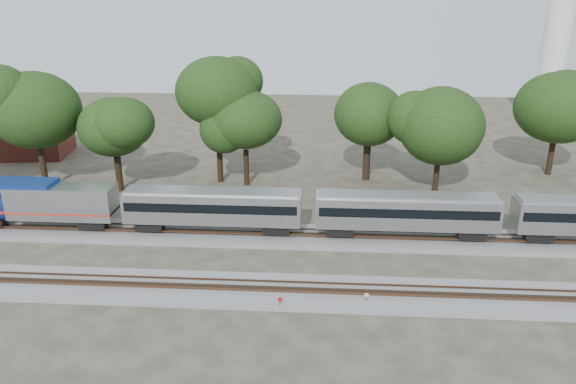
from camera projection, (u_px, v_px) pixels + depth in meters
The scene contains 15 objects.
ground at pixel (273, 268), 45.83m from camera, with size 160.00×160.00×0.00m, color #383328.
track_far at pixel (279, 236), 51.39m from camera, with size 160.00×5.00×0.73m.
track_near at pixel (268, 291), 42.01m from camera, with size 160.00×5.00×0.73m.
train at pixel (408, 210), 49.71m from camera, with size 83.72×2.88×4.24m.
switch_stand_red at pixel (280, 302), 39.65m from camera, with size 0.32×0.16×1.06m.
switch_stand_white at pixel (366, 298), 40.24m from camera, with size 0.32×0.06×1.02m.
switch_lever at pixel (375, 306), 40.07m from camera, with size 0.50×0.30×0.30m, color #512D19.
brick_building at pixel (26, 136), 76.28m from camera, with size 11.73×8.95×5.23m.
tree_1 at pixel (34, 110), 61.17m from camera, with size 9.21×9.21×12.98m.
tree_2 at pixel (114, 127), 61.12m from camera, with size 7.47×7.47×10.54m.
tree_3 at pixel (217, 92), 63.03m from camera, with size 10.82×10.82×15.26m.
tree_4 at pixel (245, 120), 62.84m from camera, with size 7.87×7.87×11.10m.
tree_5 at pixel (369, 114), 64.67m from camera, with size 8.04×8.04×11.33m.
tree_6 at pixel (441, 126), 59.51m from camera, with size 7.95×7.95×11.20m.
tree_7 at pixel (559, 108), 66.26m from camera, with size 8.43×8.43×11.89m.
Camera 1 is at (3.94, -40.77, 21.52)m, focal length 35.00 mm.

